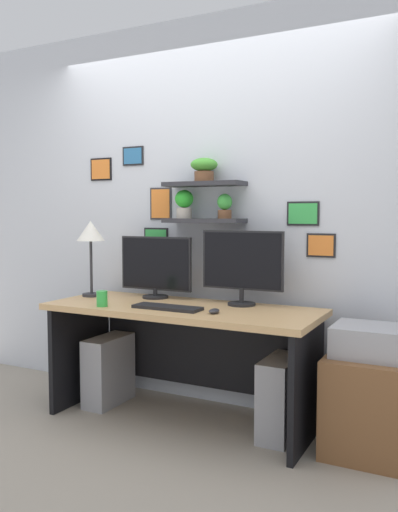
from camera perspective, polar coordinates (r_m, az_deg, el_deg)
name	(u,v)px	position (r m, az deg, el deg)	size (l,w,h in m)	color
ground_plane	(182,421)	(3.64, -1.84, -17.06)	(8.00, 8.00, 0.00)	gray
back_wall_assembly	(211,211)	(3.77, 1.30, 4.75)	(4.40, 0.24, 2.70)	silver
desk	(186,336)	(3.53, -1.41, -8.50)	(1.76, 0.68, 0.75)	tan
monitor_left	(156,266)	(3.76, -4.62, -1.11)	(0.55, 0.18, 0.43)	black
monitor_right	(242,264)	(3.46, 4.61, -0.88)	(0.55, 0.18, 0.48)	black
keyboard	(167,307)	(3.34, -3.38, -5.47)	(0.44, 0.14, 0.02)	black
computer_mouse	(214,311)	(3.18, 1.62, -5.86)	(0.06, 0.09, 0.03)	#2D2D33
desk_lamp	(91,235)	(3.88, -11.43, 2.15)	(0.20, 0.20, 0.54)	#2D2D33
pen_cup	(102,299)	(3.47, -10.26, -4.47)	(0.07, 0.07, 0.10)	green
drawer_cabinet	(367,404)	(3.25, 17.43, -14.78)	(0.44, 0.50, 0.55)	brown
printer	(369,341)	(3.15, 17.58, -8.59)	(0.38, 0.34, 0.17)	#9E9EA3
computer_tower_left	(109,370)	(3.92, -9.57, -11.86)	(0.18, 0.40, 0.48)	#99999E
computer_tower_right	(280,398)	(3.36, 8.64, -14.63)	(0.18, 0.40, 0.48)	#99999E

